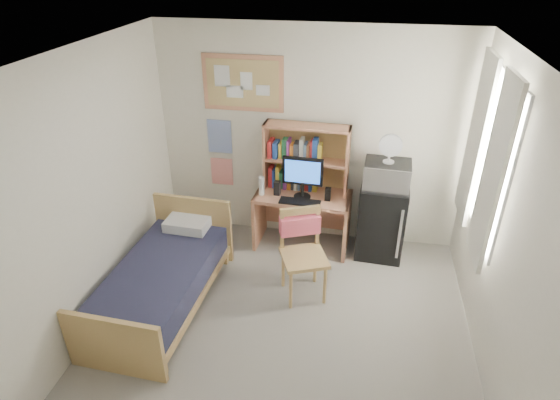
% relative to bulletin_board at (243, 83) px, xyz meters
% --- Properties ---
extents(floor, '(3.60, 4.20, 0.02)m').
position_rel_bulletin_board_xyz_m(floor, '(0.78, -2.08, -1.93)').
color(floor, gray).
rests_on(floor, ground).
extents(ceiling, '(3.60, 4.20, 0.02)m').
position_rel_bulletin_board_xyz_m(ceiling, '(0.78, -2.08, 0.68)').
color(ceiling, white).
rests_on(ceiling, wall_back).
extents(wall_back, '(3.60, 0.04, 2.60)m').
position_rel_bulletin_board_xyz_m(wall_back, '(0.78, 0.02, -0.62)').
color(wall_back, white).
rests_on(wall_back, floor).
extents(wall_left, '(0.04, 4.20, 2.60)m').
position_rel_bulletin_board_xyz_m(wall_left, '(-1.02, -2.08, -0.62)').
color(wall_left, white).
rests_on(wall_left, floor).
extents(wall_right, '(0.04, 4.20, 2.60)m').
position_rel_bulletin_board_xyz_m(wall_right, '(2.58, -2.08, -0.62)').
color(wall_right, white).
rests_on(wall_right, floor).
extents(window_unit, '(0.10, 1.40, 1.70)m').
position_rel_bulletin_board_xyz_m(window_unit, '(2.53, -0.88, -0.32)').
color(window_unit, white).
rests_on(window_unit, wall_right).
extents(curtain_left, '(0.04, 0.55, 1.70)m').
position_rel_bulletin_board_xyz_m(curtain_left, '(2.50, -1.28, -0.32)').
color(curtain_left, white).
rests_on(curtain_left, wall_right).
extents(curtain_right, '(0.04, 0.55, 1.70)m').
position_rel_bulletin_board_xyz_m(curtain_right, '(2.50, -0.48, -0.32)').
color(curtain_right, white).
rests_on(curtain_right, wall_right).
extents(bulletin_board, '(0.94, 0.03, 0.64)m').
position_rel_bulletin_board_xyz_m(bulletin_board, '(0.00, 0.00, 0.00)').
color(bulletin_board, tan).
rests_on(bulletin_board, wall_back).
extents(poster_wave, '(0.30, 0.01, 0.42)m').
position_rel_bulletin_board_xyz_m(poster_wave, '(-0.32, 0.01, -0.67)').
color(poster_wave, '#2A4AAB').
rests_on(poster_wave, wall_back).
extents(poster_japan, '(0.28, 0.01, 0.36)m').
position_rel_bulletin_board_xyz_m(poster_japan, '(-0.32, 0.01, -1.14)').
color(poster_japan, red).
rests_on(poster_japan, wall_back).
extents(desk, '(1.15, 0.61, 0.70)m').
position_rel_bulletin_board_xyz_m(desk, '(0.76, -0.29, -1.57)').
color(desk, tan).
rests_on(desk, floor).
extents(desk_chair, '(0.64, 0.64, 0.98)m').
position_rel_bulletin_board_xyz_m(desk_chair, '(0.91, -1.22, -1.43)').
color(desk_chair, tan).
rests_on(desk_chair, floor).
extents(mini_fridge, '(0.56, 0.56, 0.91)m').
position_rel_bulletin_board_xyz_m(mini_fridge, '(1.70, -0.27, -1.46)').
color(mini_fridge, black).
rests_on(mini_fridge, floor).
extents(bed, '(0.96, 1.80, 0.48)m').
position_rel_bulletin_board_xyz_m(bed, '(-0.50, -1.65, -1.68)').
color(bed, '#1B1C31').
rests_on(bed, floor).
extents(hutch, '(1.00, 0.30, 0.81)m').
position_rel_bulletin_board_xyz_m(hutch, '(0.77, -0.14, -0.81)').
color(hutch, tan).
rests_on(hutch, desk).
extents(monitor, '(0.47, 0.06, 0.50)m').
position_rel_bulletin_board_xyz_m(monitor, '(0.76, -0.35, -0.97)').
color(monitor, black).
rests_on(monitor, desk).
extents(keyboard, '(0.48, 0.17, 0.02)m').
position_rel_bulletin_board_xyz_m(keyboard, '(0.75, -0.49, -1.20)').
color(keyboard, black).
rests_on(keyboard, desk).
extents(speaker_left, '(0.07, 0.07, 0.17)m').
position_rel_bulletin_board_xyz_m(speaker_left, '(0.46, -0.33, -1.13)').
color(speaker_left, black).
rests_on(speaker_left, desk).
extents(speaker_right, '(0.07, 0.07, 0.15)m').
position_rel_bulletin_board_xyz_m(speaker_right, '(1.06, -0.36, -1.14)').
color(speaker_right, black).
rests_on(speaker_right, desk).
extents(water_bottle, '(0.07, 0.07, 0.23)m').
position_rel_bulletin_board_xyz_m(water_bottle, '(0.27, -0.36, -1.10)').
color(water_bottle, silver).
rests_on(water_bottle, desk).
extents(hoodie, '(0.44, 0.28, 0.20)m').
position_rel_bulletin_board_xyz_m(hoodie, '(0.83, -1.04, -1.16)').
color(hoodie, '#F75E72').
rests_on(hoodie, desk_chair).
extents(microwave, '(0.52, 0.41, 0.29)m').
position_rel_bulletin_board_xyz_m(microwave, '(1.69, -0.29, -0.86)').
color(microwave, '#BCBCC1').
rests_on(microwave, mini_fridge).
extents(desk_fan, '(0.26, 0.26, 0.31)m').
position_rel_bulletin_board_xyz_m(desk_fan, '(1.69, -0.29, -0.56)').
color(desk_fan, silver).
rests_on(desk_fan, microwave).
extents(pillow, '(0.49, 0.35, 0.11)m').
position_rel_bulletin_board_xyz_m(pillow, '(-0.47, -0.90, -1.38)').
color(pillow, silver).
rests_on(pillow, bed).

